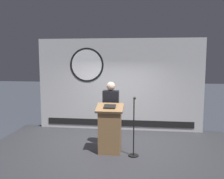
{
  "coord_description": "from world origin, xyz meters",
  "views": [
    {
      "loc": [
        0.8,
        -6.12,
        2.59
      ],
      "look_at": [
        -0.01,
        0.19,
        1.79
      ],
      "focal_mm": 41.08,
      "sensor_mm": 36.0,
      "label": 1
    }
  ],
  "objects": [
    {
      "name": "ground_plane",
      "position": [
        0.0,
        0.0,
        0.0
      ],
      "size": [
        40.0,
        40.0,
        0.0
      ],
      "primitive_type": "plane",
      "color": "#383D47"
    },
    {
      "name": "stage_platform",
      "position": [
        0.0,
        0.0,
        0.15
      ],
      "size": [
        6.4,
        4.0,
        0.3
      ],
      "primitive_type": "cube",
      "color": "#333338",
      "rests_on": "ground"
    },
    {
      "name": "banner_display",
      "position": [
        -0.02,
        1.85,
        1.74
      ],
      "size": [
        5.17,
        0.12,
        2.87
      ],
      "color": "silver",
      "rests_on": "stage_platform"
    },
    {
      "name": "podium",
      "position": [
        -0.01,
        -0.21,
        0.87
      ],
      "size": [
        0.64,
        0.5,
        1.18
      ],
      "color": "olive",
      "rests_on": "stage_platform"
    },
    {
      "name": "speaker_person",
      "position": [
        -0.05,
        0.27,
        1.16
      ],
      "size": [
        0.4,
        0.26,
        1.68
      ],
      "color": "black",
      "rests_on": "stage_platform"
    },
    {
      "name": "microphone_stand",
      "position": [
        0.56,
        -0.32,
        0.77
      ],
      "size": [
        0.24,
        0.46,
        1.37
      ],
      "color": "black",
      "rests_on": "stage_platform"
    }
  ]
}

